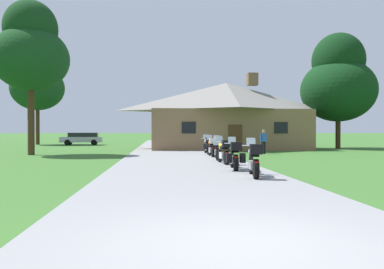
{
  "coord_description": "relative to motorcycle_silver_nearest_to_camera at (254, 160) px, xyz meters",
  "views": [
    {
      "loc": [
        -1.1,
        -5.14,
        1.61
      ],
      "look_at": [
        1.03,
        20.73,
        1.36
      ],
      "focal_mm": 35.82,
      "sensor_mm": 36.0,
      "label": 1
    }
  ],
  "objects": [
    {
      "name": "bystander_blue_shirt_near_lodge",
      "position": [
        4.05,
        13.56,
        0.33
      ],
      "size": [
        0.52,
        0.33,
        1.69
      ],
      "rotation": [
        0.0,
        0.0,
        0.36
      ],
      "color": "black",
      "rests_on": "ground"
    },
    {
      "name": "motorcycle_yellow_third_in_row",
      "position": [
        -0.16,
        5.22,
        0.0
      ],
      "size": [
        0.66,
        2.08,
        1.3
      ],
      "rotation": [
        0.0,
        0.0,
        0.06
      ],
      "color": "black",
      "rests_on": "asphalt_driveway"
    },
    {
      "name": "stone_lodge",
      "position": [
        2.76,
        21.34,
        2.42
      ],
      "size": [
        13.97,
        8.77,
        6.81
      ],
      "color": "brown",
      "rests_on": "ground"
    },
    {
      "name": "ground_plane",
      "position": [
        -2.04,
        12.5,
        -0.62
      ],
      "size": [
        500.0,
        500.0,
        0.0
      ],
      "primitive_type": "plane",
      "color": "#386628"
    },
    {
      "name": "asphalt_driveway",
      "position": [
        -2.04,
        10.5,
        -0.59
      ],
      "size": [
        6.4,
        80.0,
        0.06
      ],
      "primitive_type": "cube",
      "color": "gray",
      "rests_on": "ground"
    },
    {
      "name": "motorcycle_orange_fifth_in_row",
      "position": [
        -0.06,
        10.24,
        0.0
      ],
      "size": [
        0.66,
        2.08,
        1.3
      ],
      "rotation": [
        0.0,
        0.0,
        0.02
      ],
      "color": "black",
      "rests_on": "asphalt_driveway"
    },
    {
      "name": "tree_left_near",
      "position": [
        -11.71,
        13.58,
        6.36
      ],
      "size": [
        4.99,
        4.99,
        10.27
      ],
      "color": "#422D19",
      "rests_on": "ground"
    },
    {
      "name": "motorcycle_green_second_in_row",
      "position": [
        -0.2,
        2.35,
        -0.01
      ],
      "size": [
        0.82,
        2.08,
        1.3
      ],
      "rotation": [
        0.0,
        0.0,
        -0.09
      ],
      "color": "black",
      "rests_on": "asphalt_driveway"
    },
    {
      "name": "motorcycle_silver_nearest_to_camera",
      "position": [
        0.0,
        0.0,
        0.0
      ],
      "size": [
        0.73,
        2.08,
        1.3
      ],
      "rotation": [
        0.0,
        0.0,
        -0.13
      ],
      "color": "black",
      "rests_on": "asphalt_driveway"
    },
    {
      "name": "motorcycle_white_fourth_in_row",
      "position": [
        -0.09,
        7.81,
        0.0
      ],
      "size": [
        0.69,
        2.08,
        1.3
      ],
      "rotation": [
        0.0,
        0.0,
        -0.1
      ],
      "color": "black",
      "rests_on": "asphalt_driveway"
    },
    {
      "name": "tree_left_far",
      "position": [
        -17.43,
        33.33,
        6.71
      ],
      "size": [
        6.09,
        6.09,
        11.34
      ],
      "color": "#422D19",
      "rests_on": "ground"
    },
    {
      "name": "tree_right_of_lodge",
      "position": [
        13.01,
        21.02,
        5.49
      ],
      "size": [
        6.71,
        6.71,
        10.51
      ],
      "color": "#422D19",
      "rests_on": "ground"
    },
    {
      "name": "motorcycle_white_farthest_in_row",
      "position": [
        0.03,
        12.96,
        -0.01
      ],
      "size": [
        0.73,
        2.08,
        1.3
      ],
      "rotation": [
        0.0,
        0.0,
        0.02
      ],
      "color": "black",
      "rests_on": "asphalt_driveway"
    },
    {
      "name": "parked_silver_suv_far_left",
      "position": [
        -12.01,
        31.65,
        0.16
      ],
      "size": [
        4.75,
        2.25,
        1.4
      ],
      "rotation": [
        0.0,
        0.0,
        1.66
      ],
      "color": "#ADAFB7",
      "rests_on": "ground"
    }
  ]
}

